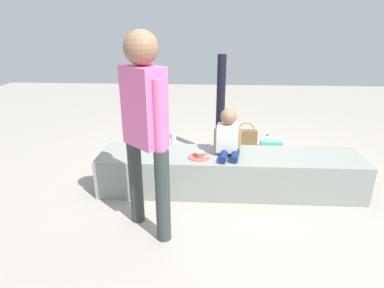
% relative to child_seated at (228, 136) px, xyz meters
% --- Properties ---
extents(ground_plane, '(12.00, 12.00, 0.00)m').
position_rel_child_seated_xyz_m(ground_plane, '(0.03, 0.02, -0.62)').
color(ground_plane, '#9D948A').
extents(concrete_ledge, '(2.68, 0.57, 0.40)m').
position_rel_child_seated_xyz_m(concrete_ledge, '(0.03, 0.02, -0.41)').
color(concrete_ledge, gray).
rests_on(concrete_ledge, ground_plane).
extents(child_seated, '(0.28, 0.33, 0.48)m').
position_rel_child_seated_xyz_m(child_seated, '(0.00, 0.00, 0.00)').
color(child_seated, navy).
rests_on(child_seated, concrete_ledge).
extents(adult_standing, '(0.39, 0.37, 1.63)m').
position_rel_child_seated_xyz_m(adult_standing, '(-0.68, -0.71, 0.37)').
color(adult_standing, '#2F3736').
rests_on(adult_standing, ground_plane).
extents(cake_plate, '(0.22, 0.22, 0.07)m').
position_rel_child_seated_xyz_m(cake_plate, '(-0.28, -0.07, -0.19)').
color(cake_plate, '#E0594C').
rests_on(cake_plate, concrete_ledge).
extents(gift_bag, '(0.26, 0.09, 0.38)m').
position_rel_child_seated_xyz_m(gift_bag, '(0.56, 0.65, -0.45)').
color(gift_bag, '#59C6B2').
rests_on(gift_bag, ground_plane).
extents(railing_post, '(0.36, 0.36, 1.31)m').
position_rel_child_seated_xyz_m(railing_post, '(-0.05, 0.96, -0.11)').
color(railing_post, black).
rests_on(railing_post, ground_plane).
extents(water_bottle_near_gift, '(0.08, 0.08, 0.20)m').
position_rel_child_seated_xyz_m(water_bottle_near_gift, '(0.62, 1.25, -0.52)').
color(water_bottle_near_gift, silver).
rests_on(water_bottle_near_gift, ground_plane).
extents(water_bottle_far_side, '(0.07, 0.07, 0.20)m').
position_rel_child_seated_xyz_m(water_bottle_far_side, '(-0.69, 1.23, -0.52)').
color(water_bottle_far_side, silver).
rests_on(water_bottle_far_side, ground_plane).
extents(party_cup_red, '(0.08, 0.08, 0.11)m').
position_rel_child_seated_xyz_m(party_cup_red, '(-1.04, 1.29, -0.56)').
color(party_cup_red, red).
rests_on(party_cup_red, ground_plane).
extents(handbag_black_leather, '(0.30, 0.11, 0.35)m').
position_rel_child_seated_xyz_m(handbag_black_leather, '(-1.05, 0.84, -0.49)').
color(handbag_black_leather, black).
rests_on(handbag_black_leather, ground_plane).
extents(handbag_brown_canvas, '(0.32, 0.11, 0.34)m').
position_rel_child_seated_xyz_m(handbag_brown_canvas, '(0.33, 1.35, -0.50)').
color(handbag_brown_canvas, brown).
rests_on(handbag_brown_canvas, ground_plane).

